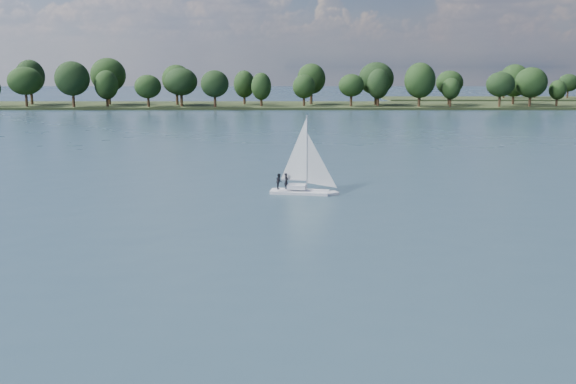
{
  "coord_description": "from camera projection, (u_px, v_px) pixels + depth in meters",
  "views": [
    {
      "loc": [
        9.36,
        -15.31,
        13.64
      ],
      "look_at": [
        9.21,
        41.71,
        2.5
      ],
      "focal_mm": 40.0,
      "sensor_mm": 36.0,
      "label": 1
    }
  ],
  "objects": [
    {
      "name": "ground",
      "position": [
        238.0,
        144.0,
        115.81
      ],
      "size": [
        700.0,
        700.0,
        0.0
      ],
      "primitive_type": "plane",
      "color": "#233342",
      "rests_on": "ground"
    },
    {
      "name": "sailboat",
      "position": [
        300.0,
        171.0,
        69.59
      ],
      "size": [
        7.05,
        3.0,
        8.98
      ],
      "rotation": [
        0.0,
        0.0,
        -0.16
      ],
      "color": "silver",
      "rests_on": "ground"
    },
    {
      "name": "treeline",
      "position": [
        233.0,
        83.0,
        220.38
      ],
      "size": [
        562.07,
        73.71,
        18.86
      ],
      "color": "black",
      "rests_on": "ground"
    },
    {
      "name": "far_shore",
      "position": [
        263.0,
        106.0,
        225.73
      ],
      "size": [
        660.0,
        40.0,
        1.5
      ],
      "primitive_type": "cube",
      "color": "black",
      "rests_on": "ground"
    }
  ]
}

